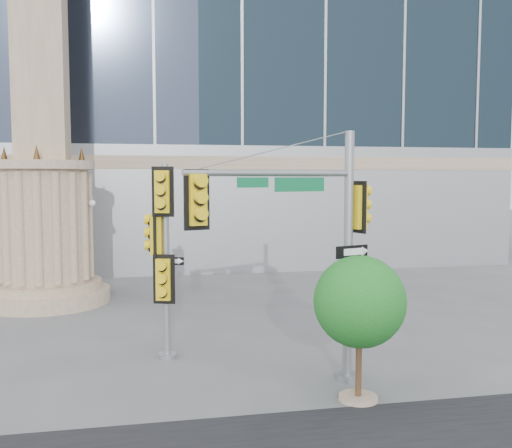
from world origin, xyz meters
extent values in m
plane|color=#545456|center=(0.00, 0.00, 0.00)|extent=(120.00, 120.00, 0.00)
cylinder|color=gray|center=(-6.00, 9.00, 0.25)|extent=(4.40, 4.40, 0.50)
cylinder|color=gray|center=(-6.00, 9.00, 0.65)|extent=(3.80, 3.80, 0.30)
cylinder|color=gray|center=(-6.00, 9.00, 2.80)|extent=(3.00, 3.00, 4.00)
cylinder|color=gray|center=(-6.00, 9.00, 4.95)|extent=(3.50, 3.50, 0.30)
cube|color=gray|center=(-6.00, 9.00, 10.50)|extent=(1.70, 1.70, 11.00)
cone|color=#472D14|center=(-4.70, 9.00, 5.35)|extent=(0.24, 0.24, 0.50)
cone|color=#472D14|center=(-7.30, 9.00, 5.35)|extent=(0.24, 0.24, 0.50)
cylinder|color=slate|center=(1.85, -0.53, 0.06)|extent=(0.51, 0.51, 0.11)
cylinder|color=slate|center=(1.85, -0.53, 2.76)|extent=(0.20, 0.20, 5.51)
cylinder|color=slate|center=(0.01, -1.10, 4.59)|extent=(3.72, 1.27, 0.13)
cube|color=#0B6237|center=(0.62, -0.93, 4.36)|extent=(1.15, 0.39, 0.29)
cube|color=yellow|center=(-1.57, -1.59, 4.09)|extent=(0.56, 0.40, 1.15)
cube|color=yellow|center=(2.09, -0.45, 3.86)|extent=(0.40, 0.56, 1.15)
cube|color=black|center=(1.89, -0.65, 2.89)|extent=(0.82, 0.28, 0.28)
cube|color=maroon|center=(1.89, -0.65, 2.25)|extent=(0.29, 0.11, 0.42)
cylinder|color=slate|center=(-2.03, 1.78, 0.06)|extent=(0.47, 0.47, 0.12)
cylinder|color=slate|center=(-2.03, 1.78, 2.42)|extent=(0.17, 0.17, 4.84)
cube|color=yellow|center=(-2.09, 1.58, 4.17)|extent=(0.59, 0.42, 1.21)
cube|color=yellow|center=(-2.23, 1.85, 3.10)|extent=(0.42, 0.59, 1.21)
cube|color=yellow|center=(-2.09, 1.58, 2.03)|extent=(0.59, 0.42, 1.21)
cube|color=black|center=(-1.90, 1.62, 2.47)|extent=(0.58, 0.21, 0.19)
cylinder|color=gray|center=(1.66, -1.71, 0.04)|extent=(0.79, 0.79, 0.09)
cylinder|color=#382314|center=(1.66, -1.71, 0.79)|extent=(0.12, 0.12, 1.59)
sphere|color=#14581D|center=(1.66, -1.71, 2.03)|extent=(1.85, 1.85, 1.85)
sphere|color=#14581D|center=(2.06, -1.48, 1.76)|extent=(1.15, 1.15, 1.15)
sphere|color=#14581D|center=(1.35, -1.93, 1.81)|extent=(0.97, 0.97, 0.97)
camera|label=1|loc=(-2.56, -12.33, 4.50)|focal=40.00mm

